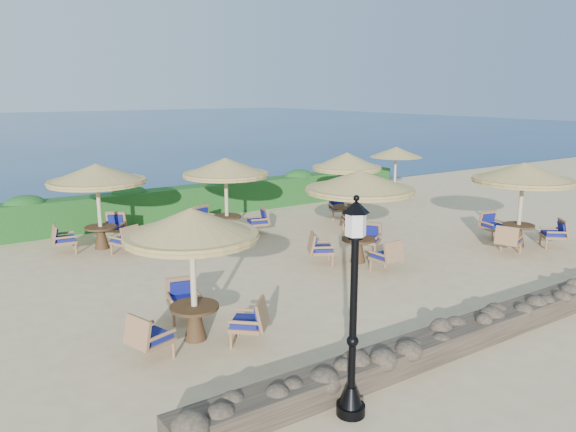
% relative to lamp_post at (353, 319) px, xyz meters
% --- Properties ---
extents(ground, '(120.00, 120.00, 0.00)m').
position_rel_lamp_post_xyz_m(ground, '(4.80, 6.80, -1.55)').
color(ground, '#D8BB89').
rests_on(ground, ground).
extents(sea, '(160.00, 160.00, 0.00)m').
position_rel_lamp_post_xyz_m(sea, '(4.80, 76.80, -1.55)').
color(sea, navy).
rests_on(sea, ground).
extents(hedge, '(18.00, 0.90, 1.20)m').
position_rel_lamp_post_xyz_m(hedge, '(4.80, 14.00, -0.95)').
color(hedge, '#164518').
rests_on(hedge, ground).
extents(stone_wall, '(15.00, 0.65, 0.44)m').
position_rel_lamp_post_xyz_m(stone_wall, '(4.80, 0.60, -1.33)').
color(stone_wall, brown).
rests_on(stone_wall, ground).
extents(lamp_post, '(0.44, 0.44, 3.31)m').
position_rel_lamp_post_xyz_m(lamp_post, '(0.00, 0.00, 0.00)').
color(lamp_post, black).
rests_on(lamp_post, ground).
extents(extra_parasol, '(2.30, 2.30, 2.41)m').
position_rel_lamp_post_xyz_m(extra_parasol, '(12.60, 12.00, 0.62)').
color(extra_parasol, beige).
rests_on(extra_parasol, ground).
extents(cafe_set_0, '(2.73, 2.74, 2.65)m').
position_rel_lamp_post_xyz_m(cafe_set_0, '(-0.84, 3.73, 0.31)').
color(cafe_set_0, beige).
rests_on(cafe_set_0, ground).
extents(cafe_set_1, '(3.07, 3.07, 2.65)m').
position_rel_lamp_post_xyz_m(cafe_set_1, '(5.19, 5.85, 0.42)').
color(cafe_set_1, beige).
rests_on(cafe_set_1, ground).
extents(cafe_set_2, '(3.07, 3.07, 2.65)m').
position_rel_lamp_post_xyz_m(cafe_set_2, '(10.47, 4.34, 0.42)').
color(cafe_set_2, beige).
rests_on(cafe_set_2, ground).
extents(cafe_set_3, '(2.96, 2.96, 2.65)m').
position_rel_lamp_post_xyz_m(cafe_set_3, '(-0.50, 11.37, 0.39)').
color(cafe_set_3, beige).
rests_on(cafe_set_3, ground).
extents(cafe_set_4, '(2.87, 2.87, 2.65)m').
position_rel_lamp_post_xyz_m(cafe_set_4, '(3.45, 10.56, 0.37)').
color(cafe_set_4, beige).
rests_on(cafe_set_4, ground).
extents(cafe_set_5, '(2.49, 2.83, 2.65)m').
position_rel_lamp_post_xyz_m(cafe_set_5, '(7.80, 9.58, 0.39)').
color(cafe_set_5, beige).
rests_on(cafe_set_5, ground).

